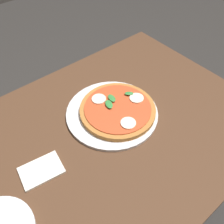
{
  "coord_description": "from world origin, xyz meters",
  "views": [
    {
      "loc": [
        -0.29,
        -0.43,
        1.46
      ],
      "look_at": [
        0.11,
        0.05,
        0.77
      ],
      "focal_mm": 39.89,
      "sensor_mm": 36.0,
      "label": 1
    }
  ],
  "objects_px": {
    "serving_tray": "(112,113)",
    "pizza": "(118,109)",
    "dining_table": "(98,156)",
    "napkin": "(41,170)"
  },
  "relations": [
    {
      "from": "serving_tray",
      "to": "pizza",
      "type": "relative_size",
      "value": 1.22
    },
    {
      "from": "dining_table",
      "to": "napkin",
      "type": "distance_m",
      "value": 0.24
    },
    {
      "from": "dining_table",
      "to": "serving_tray",
      "type": "height_order",
      "value": "serving_tray"
    },
    {
      "from": "dining_table",
      "to": "serving_tray",
      "type": "bearing_deg",
      "value": 25.14
    },
    {
      "from": "dining_table",
      "to": "napkin",
      "type": "xyz_separation_m",
      "value": [
        -0.21,
        0.01,
        0.12
      ]
    },
    {
      "from": "dining_table",
      "to": "pizza",
      "type": "bearing_deg",
      "value": 17.37
    },
    {
      "from": "dining_table",
      "to": "pizza",
      "type": "height_order",
      "value": "pizza"
    },
    {
      "from": "pizza",
      "to": "dining_table",
      "type": "bearing_deg",
      "value": -162.63
    },
    {
      "from": "serving_tray",
      "to": "pizza",
      "type": "distance_m",
      "value": 0.03
    },
    {
      "from": "dining_table",
      "to": "serving_tray",
      "type": "distance_m",
      "value": 0.18
    }
  ]
}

